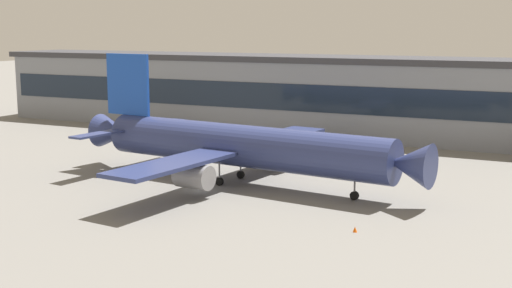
{
  "coord_description": "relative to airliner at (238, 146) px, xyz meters",
  "views": [
    {
      "loc": [
        45.9,
        -77.08,
        21.43
      ],
      "look_at": [
        3.35,
        9.66,
        5.0
      ],
      "focal_mm": 48.05,
      "sensor_mm": 36.0,
      "label": 1
    }
  ],
  "objects": [
    {
      "name": "terminal_building",
      "position": [
        -2.47,
        48.24,
        2.6
      ],
      "size": [
        160.45,
        17.39,
        15.8
      ],
      "color": "gray",
      "rests_on": "ground_plane"
    },
    {
      "name": "stair_truck",
      "position": [
        -37.36,
        28.72,
        -3.34
      ],
      "size": [
        6.45,
        4.22,
        3.55
      ],
      "color": "black",
      "rests_on": "ground_plane"
    },
    {
      "name": "airliner",
      "position": [
        0.0,
        0.0,
        0.0
      ],
      "size": [
        54.15,
        46.07,
        17.55
      ],
      "color": "navy",
      "rests_on": "ground_plane"
    },
    {
      "name": "ground_plane",
      "position": [
        -2.47,
        -5.76,
        -5.32
      ],
      "size": [
        600.0,
        600.0,
        0.0
      ],
      "primitive_type": "plane",
      "color": "slate"
    },
    {
      "name": "traffic_cone_0",
      "position": [
        21.99,
        -15.25,
        -5.02
      ],
      "size": [
        0.48,
        0.48,
        0.6
      ],
      "primitive_type": "cone",
      "color": "#F2590C",
      "rests_on": "ground_plane"
    },
    {
      "name": "follow_me_car",
      "position": [
        1.89,
        32.6,
        -4.23
      ],
      "size": [
        4.73,
        2.89,
        1.85
      ],
      "color": "#2651A5",
      "rests_on": "ground_plane"
    }
  ]
}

